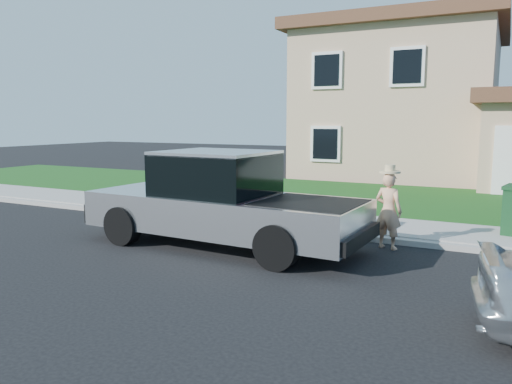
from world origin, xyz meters
TOP-DOWN VIEW (x-y plane):
  - ground at (0.00, 0.00)m, footprint 80.00×80.00m
  - curb at (1.00, 2.90)m, footprint 40.00×0.20m
  - sidewalk at (1.00, 4.00)m, footprint 40.00×2.00m
  - lawn at (1.00, 8.50)m, footprint 40.00×7.00m
  - house at (1.31, 16.38)m, footprint 14.00×11.30m
  - pickup_truck at (-0.53, 1.12)m, footprint 6.03×2.44m
  - woman at (2.57, 2.43)m, footprint 0.64×0.51m

SIDE VIEW (x-z plane):
  - ground at x=0.00m, z-range 0.00..0.00m
  - lawn at x=1.00m, z-range 0.00..0.10m
  - curb at x=1.00m, z-range 0.00..0.12m
  - sidewalk at x=1.00m, z-range 0.00..0.15m
  - woman at x=2.57m, z-range -0.05..1.65m
  - pickup_truck at x=-0.53m, z-range -0.07..1.89m
  - house at x=1.31m, z-range -0.26..6.59m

